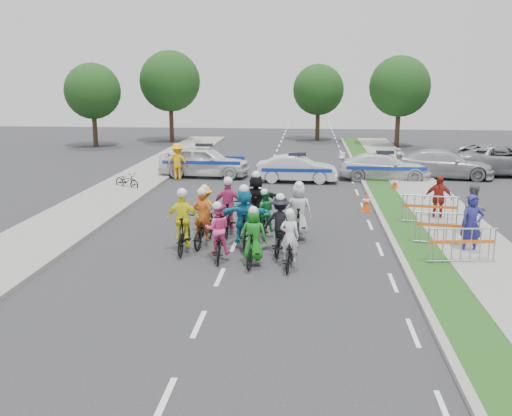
# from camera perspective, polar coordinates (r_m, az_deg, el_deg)

# --- Properties ---
(ground) EXTENTS (90.00, 90.00, 0.00)m
(ground) POSITION_cam_1_polar(r_m,az_deg,el_deg) (15.52, -3.63, -6.93)
(ground) COLOR #28282B
(ground) RESTS_ON ground
(curb_right) EXTENTS (0.20, 60.00, 0.12)m
(curb_right) POSITION_cam_1_polar(r_m,az_deg,el_deg) (20.29, 13.02, -2.25)
(curb_right) COLOR gray
(curb_right) RESTS_ON ground
(grass_strip) EXTENTS (1.20, 60.00, 0.11)m
(grass_strip) POSITION_cam_1_polar(r_m,az_deg,el_deg) (20.40, 14.97, -2.29)
(grass_strip) COLOR #204115
(grass_strip) RESTS_ON ground
(sidewalk_right) EXTENTS (2.40, 60.00, 0.13)m
(sidewalk_right) POSITION_cam_1_polar(r_m,az_deg,el_deg) (20.78, 19.87, -2.33)
(sidewalk_right) COLOR gray
(sidewalk_right) RESTS_ON ground
(sidewalk_left) EXTENTS (3.00, 60.00, 0.13)m
(sidewalk_left) POSITION_cam_1_polar(r_m,az_deg,el_deg) (21.95, -18.56, -1.43)
(sidewalk_left) COLOR gray
(sidewalk_left) RESTS_ON ground
(rider_0) EXTENTS (0.71, 1.74, 1.74)m
(rider_0) POSITION_cam_1_polar(r_m,az_deg,el_deg) (16.12, 3.37, -4.00)
(rider_0) COLOR black
(rider_0) RESTS_ON ground
(rider_1) EXTENTS (0.79, 1.72, 1.76)m
(rider_1) POSITION_cam_1_polar(r_m,az_deg,el_deg) (16.23, -0.24, -3.44)
(rider_1) COLOR black
(rider_1) RESTS_ON ground
(rider_2) EXTENTS (0.82, 1.79, 1.77)m
(rider_2) POSITION_cam_1_polar(r_m,az_deg,el_deg) (16.83, -3.83, -2.97)
(rider_2) COLOR black
(rider_2) RESTS_ON ground
(rider_3) EXTENTS (1.03, 1.95, 2.03)m
(rider_3) POSITION_cam_1_polar(r_m,az_deg,el_deg) (17.57, -7.25, -1.97)
(rider_3) COLOR black
(rider_3) RESTS_ON ground
(rider_4) EXTENTS (1.10, 1.91, 1.89)m
(rider_4) POSITION_cam_1_polar(r_m,az_deg,el_deg) (17.35, 2.43, -2.21)
(rider_4) COLOR black
(rider_4) RESTS_ON ground
(rider_5) EXTENTS (1.67, 1.99, 2.05)m
(rider_5) POSITION_cam_1_polar(r_m,az_deg,el_deg) (17.88, -1.17, -1.35)
(rider_5) COLOR black
(rider_5) RESTS_ON ground
(rider_6) EXTENTS (0.85, 1.92, 1.90)m
(rider_6) POSITION_cam_1_polar(r_m,az_deg,el_deg) (18.25, -5.33, -1.83)
(rider_6) COLOR black
(rider_6) RESTS_ON ground
(rider_7) EXTENTS (0.84, 1.90, 1.99)m
(rider_7) POSITION_cam_1_polar(r_m,az_deg,el_deg) (18.81, 4.27, -0.91)
(rider_7) COLOR black
(rider_7) RESTS_ON ground
(rider_8) EXTENTS (0.73, 1.67, 1.66)m
(rider_8) POSITION_cam_1_polar(r_m,az_deg,el_deg) (19.20, 0.85, -1.03)
(rider_8) COLOR black
(rider_8) RESTS_ON ground
(rider_9) EXTENTS (1.02, 1.93, 2.02)m
(rider_9) POSITION_cam_1_polar(r_m,az_deg,el_deg) (19.41, -2.74, -0.44)
(rider_9) COLOR black
(rider_9) RESTS_ON ground
(rider_10) EXTENTS (0.99, 1.72, 1.71)m
(rider_10) POSITION_cam_1_polar(r_m,az_deg,el_deg) (19.71, -5.08, -0.57)
(rider_10) COLOR black
(rider_10) RESTS_ON ground
(rider_11) EXTENTS (1.64, 1.96, 2.06)m
(rider_11) POSITION_cam_1_polar(r_m,az_deg,el_deg) (20.31, 0.02, 0.42)
(rider_11) COLOR black
(rider_11) RESTS_ON ground
(police_car_0) EXTENTS (4.95, 2.29, 1.64)m
(police_car_0) POSITION_cam_1_polar(r_m,az_deg,el_deg) (30.79, -5.17, 4.64)
(police_car_0) COLOR silver
(police_car_0) RESTS_ON ground
(police_car_1) EXTENTS (4.12, 1.50, 1.35)m
(police_car_1) POSITION_cam_1_polar(r_m,az_deg,el_deg) (29.27, 4.12, 3.93)
(police_car_1) COLOR silver
(police_car_1) RESTS_ON ground
(police_car_2) EXTENTS (4.86, 2.29, 1.37)m
(police_car_2) POSITION_cam_1_polar(r_m,az_deg,el_deg) (30.48, 12.71, 4.03)
(police_car_2) COLOR silver
(police_car_2) RESTS_ON ground
(civilian_sedan) EXTENTS (5.33, 2.68, 1.48)m
(civilian_sedan) POSITION_cam_1_polar(r_m,az_deg,el_deg) (31.97, 18.25, 4.21)
(civilian_sedan) COLOR #A4A4A9
(civilian_sedan) RESTS_ON ground
(civilian_suv) EXTENTS (6.19, 3.02, 1.69)m
(civilian_suv) POSITION_cam_1_polar(r_m,az_deg,el_deg) (34.01, 23.38, 4.46)
(civilian_suv) COLOR gray
(civilian_suv) RESTS_ON ground
(spectator_0) EXTENTS (0.70, 0.48, 1.85)m
(spectator_0) POSITION_cam_1_polar(r_m,az_deg,el_deg) (18.37, 20.78, -1.59)
(spectator_0) COLOR navy
(spectator_0) RESTS_ON ground
(spectator_1) EXTENTS (0.95, 0.77, 1.84)m
(spectator_1) POSITION_cam_1_polar(r_m,az_deg,el_deg) (20.23, 20.97, -0.33)
(spectator_1) COLOR #4F4F53
(spectator_1) RESTS_ON ground
(spectator_2) EXTENTS (1.04, 0.48, 1.74)m
(spectator_2) POSITION_cam_1_polar(r_m,az_deg,el_deg) (22.21, 17.76, 0.93)
(spectator_2) COLOR maroon
(spectator_2) RESTS_ON ground
(marshal_hiviz) EXTENTS (1.24, 0.73, 1.89)m
(marshal_hiviz) POSITION_cam_1_polar(r_m,az_deg,el_deg) (30.17, -7.85, 4.64)
(marshal_hiviz) COLOR #FFAD0D
(marshal_hiviz) RESTS_ON ground
(barrier_0) EXTENTS (2.05, 0.74, 1.12)m
(barrier_0) POSITION_cam_1_polar(r_m,az_deg,el_deg) (17.24, 19.85, -3.70)
(barrier_0) COLOR #A5A8AD
(barrier_0) RESTS_ON ground
(barrier_1) EXTENTS (2.05, 0.77, 1.12)m
(barrier_1) POSITION_cam_1_polar(r_m,az_deg,el_deg) (18.94, 18.52, -2.13)
(barrier_1) COLOR #A5A8AD
(barrier_1) RESTS_ON ground
(barrier_2) EXTENTS (2.05, 0.77, 1.12)m
(barrier_2) POSITION_cam_1_polar(r_m,az_deg,el_deg) (21.48, 16.95, -0.27)
(barrier_2) COLOR #A5A8AD
(barrier_2) RESTS_ON ground
(cone_0) EXTENTS (0.40, 0.40, 0.70)m
(cone_0) POSITION_cam_1_polar(r_m,az_deg,el_deg) (23.25, 10.94, 0.50)
(cone_0) COLOR #F24C0C
(cone_0) RESTS_ON ground
(cone_1) EXTENTS (0.40, 0.40, 0.70)m
(cone_1) POSITION_cam_1_polar(r_m,az_deg,el_deg) (27.68, 13.73, 2.37)
(cone_1) COLOR #F24C0C
(cone_1) RESTS_ON ground
(parked_bike) EXTENTS (1.61, 1.25, 0.81)m
(parked_bike) POSITION_cam_1_polar(r_m,az_deg,el_deg) (28.02, -12.78, 2.68)
(parked_bike) COLOR black
(parked_bike) RESTS_ON ground
(tree_0) EXTENTS (4.20, 4.20, 6.30)m
(tree_0) POSITION_cam_1_polar(r_m,az_deg,el_deg) (45.45, -16.03, 11.16)
(tree_0) COLOR #382619
(tree_0) RESTS_ON ground
(tree_1) EXTENTS (4.55, 4.55, 6.82)m
(tree_1) POSITION_cam_1_polar(r_m,az_deg,el_deg) (44.91, 14.18, 11.70)
(tree_1) COLOR #382619
(tree_1) RESTS_ON ground
(tree_3) EXTENTS (4.90, 4.90, 7.35)m
(tree_3) POSITION_cam_1_polar(r_m,az_deg,el_deg) (47.77, -8.59, 12.42)
(tree_3) COLOR #382619
(tree_3) RESTS_ON ground
(tree_4) EXTENTS (4.20, 4.20, 6.30)m
(tree_4) POSITION_cam_1_polar(r_m,az_deg,el_deg) (48.42, 6.26, 11.66)
(tree_4) COLOR #382619
(tree_4) RESTS_ON ground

